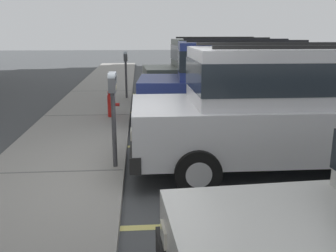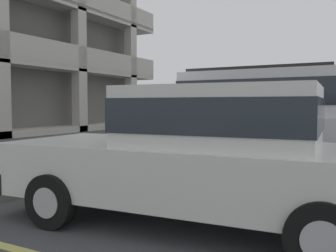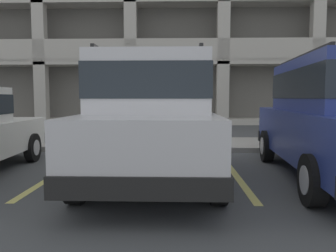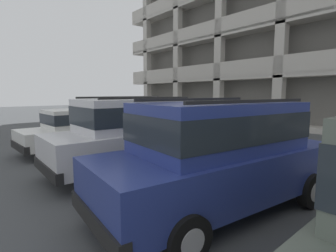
{
  "view_description": "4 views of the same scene",
  "coord_description": "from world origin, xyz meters",
  "px_view_note": "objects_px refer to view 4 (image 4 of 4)",
  "views": [
    {
      "loc": [
        -5.52,
        -0.06,
        2.23
      ],
      "look_at": [
        0.14,
        -0.49,
        0.78
      ],
      "focal_mm": 40.0,
      "sensor_mm": 36.0,
      "label": 1
    },
    {
      "loc": [
        -7.08,
        -4.18,
        1.34
      ],
      "look_at": [
        -0.19,
        -0.46,
        0.9
      ],
      "focal_mm": 40.0,
      "sensor_mm": 36.0,
      "label": 2
    },
    {
      "loc": [
        0.57,
        -7.82,
        1.35
      ],
      "look_at": [
        0.34,
        -0.41,
        0.71
      ],
      "focal_mm": 35.0,
      "sensor_mm": 36.0,
      "label": 3
    },
    {
      "loc": [
        6.28,
        -6.0,
        2.14
      ],
      "look_at": [
        -0.22,
        -0.86,
        1.08
      ],
      "focal_mm": 28.0,
      "sensor_mm": 36.0,
      "label": 4
    }
  ],
  "objects_px": {
    "red_sedan": "(81,129)",
    "parking_meter_near": "(203,120)",
    "dark_hatchback": "(220,152)",
    "silver_suv": "(135,131)",
    "fire_hydrant": "(322,164)"
  },
  "relations": [
    {
      "from": "fire_hydrant",
      "to": "parking_meter_near",
      "type": "bearing_deg",
      "value": -175.33
    },
    {
      "from": "red_sedan",
      "to": "dark_hatchback",
      "type": "bearing_deg",
      "value": -2.35
    },
    {
      "from": "silver_suv",
      "to": "fire_hydrant",
      "type": "distance_m",
      "value": 4.73
    },
    {
      "from": "fire_hydrant",
      "to": "dark_hatchback",
      "type": "bearing_deg",
      "value": -100.27
    },
    {
      "from": "red_sedan",
      "to": "parking_meter_near",
      "type": "xyz_separation_m",
      "value": [
        3.41,
        2.93,
        0.42
      ]
    },
    {
      "from": "dark_hatchback",
      "to": "silver_suv",
      "type": "bearing_deg",
      "value": -177.66
    },
    {
      "from": "silver_suv",
      "to": "dark_hatchback",
      "type": "height_order",
      "value": "same"
    },
    {
      "from": "silver_suv",
      "to": "red_sedan",
      "type": "bearing_deg",
      "value": -175.75
    },
    {
      "from": "dark_hatchback",
      "to": "fire_hydrant",
      "type": "relative_size",
      "value": 7.01
    },
    {
      "from": "silver_suv",
      "to": "red_sedan",
      "type": "relative_size",
      "value": 1.04
    },
    {
      "from": "dark_hatchback",
      "to": "parking_meter_near",
      "type": "distance_m",
      "value": 4.14
    },
    {
      "from": "silver_suv",
      "to": "red_sedan",
      "type": "xyz_separation_m",
      "value": [
        -3.41,
        -0.26,
        -0.27
      ]
    },
    {
      "from": "silver_suv",
      "to": "dark_hatchback",
      "type": "distance_m",
      "value": 3.08
    },
    {
      "from": "silver_suv",
      "to": "parking_meter_near",
      "type": "distance_m",
      "value": 2.67
    },
    {
      "from": "dark_hatchback",
      "to": "parking_meter_near",
      "type": "xyz_separation_m",
      "value": [
        -3.08,
        2.77,
        0.15
      ]
    }
  ]
}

